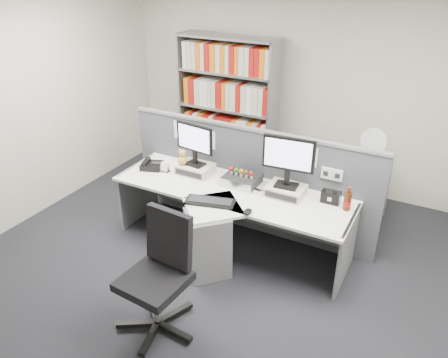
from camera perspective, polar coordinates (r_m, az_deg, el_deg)
The scene contains 21 objects.
ground at distance 4.53m, azimuth -3.99°, elevation -13.82°, with size 5.50×5.50×0.00m, color #26272D.
room_shell at distance 3.61m, azimuth -4.91°, elevation 8.12°, with size 5.04×5.54×2.72m.
partition at distance 5.07m, azimuth 3.24°, elevation 0.01°, with size 3.00×0.08×1.27m.
desk at distance 4.66m, azimuth -0.32°, elevation -5.35°, with size 2.60×1.20×0.72m.
monitor_riser_left at distance 5.04m, azimuth -3.73°, elevation 1.34°, with size 0.38×0.31×0.10m.
monitor_riser_right at distance 4.61m, azimuth 8.02°, elevation -1.50°, with size 0.38×0.31×0.10m.
monitor_left at distance 4.90m, azimuth -3.84°, elevation 4.91°, with size 0.47×0.18×0.48m.
monitor_right at distance 4.45m, azimuth 8.33°, elevation 2.72°, with size 0.53×0.19×0.54m.
desktop_pc at distance 4.79m, azimuth 2.32°, elevation -0.06°, with size 0.37×0.33×0.10m.
figurines at distance 4.73m, azimuth 2.25°, elevation 0.93°, with size 0.29×0.05×0.09m.
keyboard at distance 4.44m, azimuth -1.80°, elevation -2.93°, with size 0.53×0.31×0.03m.
mouse at distance 4.26m, azimuth 3.09°, elevation -4.24°, with size 0.07×0.12×0.04m, color black.
desk_phone at distance 5.21m, azimuth -9.38°, elevation 1.77°, with size 0.29×0.28×0.10m.
desk_calendar at distance 5.10m, azimuth -7.63°, elevation 1.46°, with size 0.09×0.07×0.11m.
plush_toy at distance 5.00m, azimuth -5.39°, elevation 2.68°, with size 0.11×0.11×0.18m.
speaker at distance 4.55m, azimuth 13.67°, elevation -2.27°, with size 0.19×0.10×0.13m, color black.
cola_bottle at distance 4.45m, azimuth 15.67°, elevation -2.79°, with size 0.08×0.08×0.25m.
shelving_unit at distance 6.30m, azimuth 0.47°, elevation 8.87°, with size 1.41×0.40×2.00m.
filing_cabinet at distance 5.55m, azimuth 17.76°, elevation -2.28°, with size 0.45×0.61×0.70m.
desk_fan at distance 5.26m, azimuth 18.80°, elevation 4.21°, with size 0.31×0.19×0.53m.
office_chair at distance 3.84m, azimuth -8.28°, elevation -11.69°, with size 0.69×0.71×1.07m.
Camera 1 is at (1.87, -2.85, 2.97)m, focal length 35.33 mm.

